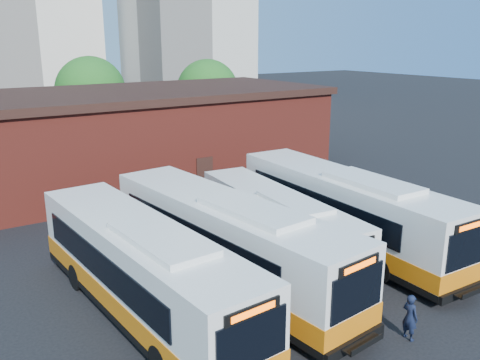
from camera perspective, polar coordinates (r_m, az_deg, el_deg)
ground at (r=21.55m, az=7.71°, el=-11.80°), size 220.00×220.00×0.00m
bus_west at (r=19.03m, az=-10.93°, el=-10.27°), size 3.66×13.53×3.65m
bus_midwest at (r=21.02m, az=-1.48°, el=-7.24°), size 4.22×14.02×3.77m
bus_mideast at (r=23.78m, az=4.18°, el=-5.25°), size 3.35×11.65×3.13m
bus_east at (r=25.20m, az=11.67°, el=-3.62°), size 3.24×13.94×3.78m
transit_worker at (r=18.60m, az=18.54°, el=-14.38°), size 0.40×0.61×1.64m
depot_building at (r=37.19m, az=-12.68°, el=4.95°), size 28.60×12.60×6.40m
tree_mid at (r=50.74m, az=-16.41°, el=9.53°), size 6.56×6.56×8.36m
tree_east at (r=52.36m, az=-3.66°, el=10.01°), size 6.24×6.24×7.96m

